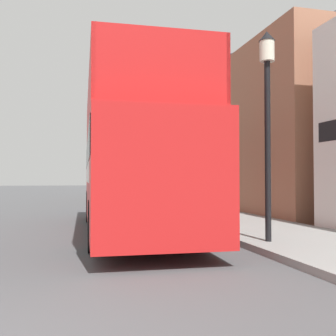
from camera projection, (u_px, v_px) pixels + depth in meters
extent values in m
plane|color=#4C4C4F|center=(36.00, 205.00, 22.35)|extent=(144.00, 144.00, 0.00)
cube|color=gray|center=(169.00, 205.00, 21.18)|extent=(3.25, 108.00, 0.14)
cube|color=#9E664C|center=(231.00, 147.00, 24.68)|extent=(6.00, 23.94, 6.96)
pyramid|color=#2D2D33|center=(230.00, 73.00, 24.81)|extent=(6.00, 23.94, 2.47)
cube|color=red|center=(132.00, 178.00, 10.93)|extent=(2.80, 9.60, 2.43)
cube|color=white|center=(134.00, 174.00, 10.47)|extent=(2.65, 5.33, 0.45)
cube|color=black|center=(132.00, 153.00, 10.95)|extent=(2.80, 8.84, 0.70)
cube|color=red|center=(132.00, 133.00, 10.97)|extent=(2.77, 8.84, 0.10)
cube|color=red|center=(89.00, 107.00, 10.74)|extent=(0.41, 8.75, 1.27)
cube|color=red|center=(174.00, 110.00, 11.23)|extent=(0.41, 8.75, 1.27)
cube|color=red|center=(163.00, 64.00, 6.74)|extent=(2.43, 0.16, 1.27)
cube|color=red|center=(120.00, 126.00, 14.61)|extent=(2.48, 1.43, 1.27)
cylinder|color=black|center=(90.00, 207.00, 13.56)|extent=(0.32, 1.07, 1.06)
cylinder|color=black|center=(153.00, 206.00, 14.02)|extent=(0.32, 1.07, 1.06)
cylinder|color=black|center=(95.00, 226.00, 7.98)|extent=(0.32, 1.07, 1.06)
cylinder|color=black|center=(198.00, 223.00, 8.43)|extent=(0.32, 1.07, 1.06)
cube|color=navy|center=(126.00, 200.00, 17.70)|extent=(1.99, 4.60, 0.75)
cube|color=black|center=(127.00, 185.00, 17.59)|extent=(1.65, 2.25, 0.56)
cylinder|color=black|center=(104.00, 203.00, 18.79)|extent=(0.24, 0.69, 0.68)
cylinder|color=black|center=(136.00, 203.00, 19.27)|extent=(0.24, 0.69, 0.68)
cylinder|color=black|center=(114.00, 207.00, 16.13)|extent=(0.24, 0.69, 0.68)
cylinder|color=black|center=(151.00, 206.00, 16.61)|extent=(0.24, 0.69, 0.68)
cylinder|color=black|center=(268.00, 151.00, 8.54)|extent=(0.13, 0.13, 3.92)
cylinder|color=silver|center=(267.00, 51.00, 8.60)|extent=(0.32, 0.32, 0.45)
cone|color=black|center=(267.00, 36.00, 8.61)|extent=(0.35, 0.35, 0.22)
cylinder|color=black|center=(167.00, 162.00, 16.59)|extent=(0.13, 0.13, 4.13)
cylinder|color=silver|center=(167.00, 108.00, 16.66)|extent=(0.32, 0.32, 0.45)
cone|color=black|center=(167.00, 101.00, 16.67)|extent=(0.35, 0.35, 0.22)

